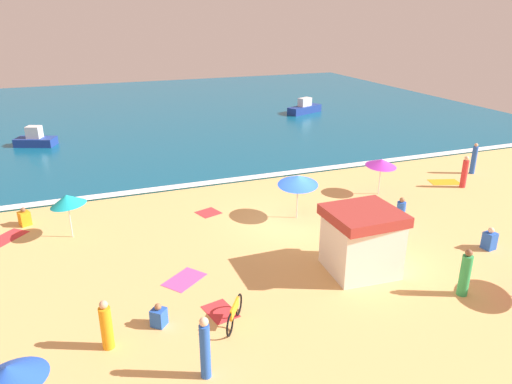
{
  "coord_description": "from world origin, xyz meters",
  "views": [
    {
      "loc": [
        -8.88,
        -18.57,
        9.29
      ],
      "look_at": [
        -0.97,
        2.22,
        0.8
      ],
      "focal_mm": 33.32,
      "sensor_mm": 36.0,
      "label": 1
    }
  ],
  "objects": [
    {
      "name": "small_boat_1",
      "position": [
        11.65,
        22.27,
        0.58
      ],
      "size": [
        3.87,
        2.49,
        1.45
      ],
      "color": "navy",
      "rests_on": "ocean_water"
    },
    {
      "name": "beachgoer_8",
      "position": [
        -7.28,
        -5.77,
        0.33
      ],
      "size": [
        0.59,
        0.59,
        0.79
      ],
      "color": "blue",
      "rests_on": "ground_plane"
    },
    {
      "name": "beachgoer_6",
      "position": [
        -6.49,
        -8.48,
        0.92
      ],
      "size": [
        0.4,
        0.4,
        1.89
      ],
      "color": "blue",
      "rests_on": "ground_plane"
    },
    {
      "name": "beachgoer_0",
      "position": [
        -11.76,
        3.97,
        0.36
      ],
      "size": [
        0.6,
        0.6,
        0.87
      ],
      "color": "orange",
      "rests_on": "ground_plane"
    },
    {
      "name": "beach_umbrella_3",
      "position": [
        -9.74,
        1.87,
        1.75
      ],
      "size": [
        1.96,
        1.93,
        2.06
      ],
      "color": "silver",
      "rests_on": "ground_plane"
    },
    {
      "name": "beach_towel_1",
      "position": [
        -3.44,
        2.33,
        0.01
      ],
      "size": [
        1.3,
        1.27,
        0.01
      ],
      "color": "red",
      "rests_on": "ground_plane"
    },
    {
      "name": "lifeguard_cabana",
      "position": [
        0.49,
        -5.07,
        1.27
      ],
      "size": [
        2.58,
        2.43,
        2.48
      ],
      "color": "white",
      "rests_on": "ground_plane"
    },
    {
      "name": "ocean_water",
      "position": [
        0.0,
        28.0,
        0.05
      ],
      "size": [
        60.0,
        44.0,
        0.1
      ],
      "primitive_type": "cube",
      "color": "#0F567A",
      "rests_on": "ground_plane"
    },
    {
      "name": "beachgoer_3",
      "position": [
        4.16,
        -2.59,
        0.71
      ],
      "size": [
        0.44,
        0.44,
        1.56
      ],
      "color": "blue",
      "rests_on": "ground_plane"
    },
    {
      "name": "beachgoer_10",
      "position": [
        13.26,
        2.49,
        0.9
      ],
      "size": [
        0.43,
        0.43,
        1.9
      ],
      "color": "blue",
      "rests_on": "ground_plane"
    },
    {
      "name": "beachgoer_4",
      "position": [
        -8.87,
        -6.3,
        0.75
      ],
      "size": [
        0.49,
        0.49,
        1.6
      ],
      "color": "orange",
      "rests_on": "ground_plane"
    },
    {
      "name": "beachgoer_11",
      "position": [
        10.93,
        0.77,
        0.88
      ],
      "size": [
        0.34,
        0.34,
        1.82
      ],
      "color": "red",
      "rests_on": "ground_plane"
    },
    {
      "name": "beach_umbrella_1",
      "position": [
        0.38,
        0.28,
        1.91
      ],
      "size": [
        2.6,
        2.61,
        2.24
      ],
      "color": "silver",
      "rests_on": "ground_plane"
    },
    {
      "name": "wave_breaker_foam",
      "position": [
        0.0,
        6.3,
        0.1
      ],
      "size": [
        57.0,
        0.7,
        0.01
      ],
      "primitive_type": "cube",
      "color": "white",
      "rests_on": "ocean_water"
    },
    {
      "name": "beach_towel_0",
      "position": [
        -12.44,
        2.8,
        0.01
      ],
      "size": [
        1.82,
        1.9,
        0.01
      ],
      "color": "red",
      "rests_on": "ground_plane"
    },
    {
      "name": "beach_towel_4",
      "position": [
        10.57,
        1.79,
        0.01
      ],
      "size": [
        1.9,
        1.45,
        0.01
      ],
      "color": "orange",
      "rests_on": "ground_plane"
    },
    {
      "name": "beachgoer_7",
      "position": [
        2.94,
        -7.8,
        0.82
      ],
      "size": [
        0.5,
        0.5,
        1.76
      ],
      "color": "green",
      "rests_on": "ground_plane"
    },
    {
      "name": "beach_umbrella_5",
      "position": [
        5.89,
        1.56,
        1.77
      ],
      "size": [
        1.91,
        1.94,
        2.03
      ],
      "color": "silver",
      "rests_on": "ground_plane"
    },
    {
      "name": "beach_towel_2",
      "position": [
        -5.27,
        -5.77,
        0.01
      ],
      "size": [
        1.1,
        1.37,
        0.01
      ],
      "color": "red",
      "rests_on": "ground_plane"
    },
    {
      "name": "beachgoer_12",
      "position": [
        1.76,
        -2.58,
        0.34
      ],
      "size": [
        0.5,
        0.5,
        0.8
      ],
      "color": "orange",
      "rests_on": "ground_plane"
    },
    {
      "name": "beach_towel_3",
      "position": [
        -5.94,
        -3.39,
        0.01
      ],
      "size": [
        1.81,
        1.72,
        0.01
      ],
      "color": "#D84CA5",
      "rests_on": "ground_plane"
    },
    {
      "name": "beachgoer_5",
      "position": [
        6.49,
        -5.48,
        0.41
      ],
      "size": [
        0.51,
        0.51,
        0.97
      ],
      "color": "blue",
      "rests_on": "ground_plane"
    },
    {
      "name": "parked_bicycle",
      "position": [
        -5.03,
        -6.53,
        0.38
      ],
      "size": [
        1.04,
        1.56,
        0.76
      ],
      "color": "black",
      "rests_on": "ground_plane"
    },
    {
      "name": "small_boat_0",
      "position": [
        -11.96,
        18.55,
        0.56
      ],
      "size": [
        3.05,
        2.27,
        1.44
      ],
      "color": "navy",
      "rests_on": "ocean_water"
    },
    {
      "name": "ground_plane",
      "position": [
        0.0,
        0.0,
        0.0
      ],
      "size": [
        60.0,
        60.0,
        0.0
      ],
      "primitive_type": "plane",
      "color": "#E5B26B"
    },
    {
      "name": "beach_umbrella_4",
      "position": [
        -11.05,
        -8.68,
        1.69
      ],
      "size": [
        2.37,
        2.37,
        1.97
      ],
      "color": "#4C3823",
      "rests_on": "ground_plane"
    }
  ]
}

